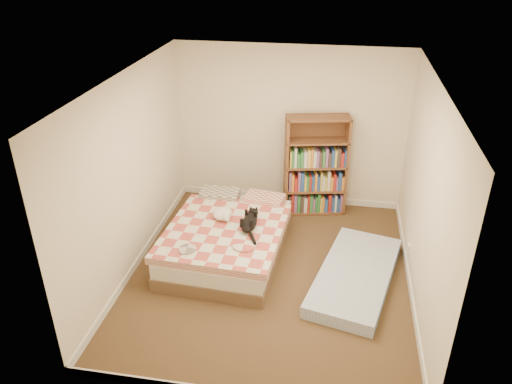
% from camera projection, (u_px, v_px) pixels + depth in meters
% --- Properties ---
extents(room, '(3.51, 4.01, 2.51)m').
position_uv_depth(room, '(271.00, 190.00, 5.88)').
color(room, '#40261B').
rests_on(room, ground).
extents(bed, '(1.58, 2.10, 0.54)m').
position_uv_depth(bed, '(228.00, 237.00, 6.72)').
color(bed, brown).
rests_on(bed, room).
extents(bookshelf, '(1.00, 0.50, 1.55)m').
position_uv_depth(bookshelf, '(315.00, 178.00, 7.62)').
color(bookshelf, brown).
rests_on(bookshelf, room).
extents(floor_mattress, '(1.24, 1.99, 0.17)m').
position_uv_depth(floor_mattress, '(355.00, 276.00, 6.24)').
color(floor_mattress, '#7390C0').
rests_on(floor_mattress, room).
extents(black_cat, '(0.24, 0.73, 0.17)m').
position_uv_depth(black_cat, '(250.00, 221.00, 6.48)').
color(black_cat, black).
rests_on(black_cat, bed).
extents(white_dog, '(0.30, 0.33, 0.14)m').
position_uv_depth(white_dog, '(223.00, 214.00, 6.66)').
color(white_dog, white).
rests_on(white_dog, bed).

